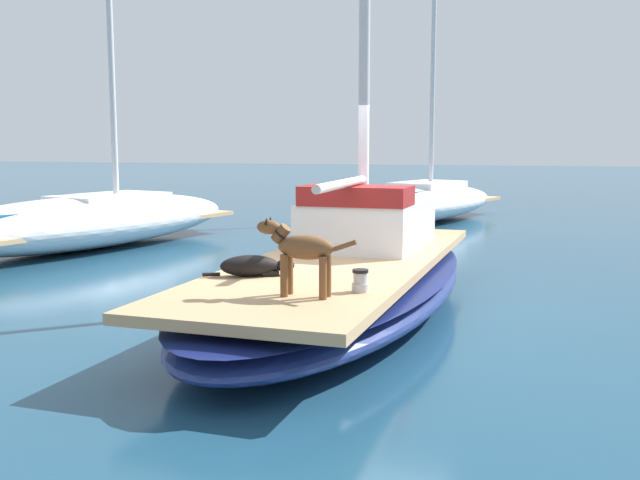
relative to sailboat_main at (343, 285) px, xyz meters
The scene contains 9 objects.
ground_plane 0.34m from the sailboat_main, ahead, with size 120.00×120.00×0.00m, color navy.
sailboat_main is the anchor object (origin of this frame).
cabin_house 1.30m from the sailboat_main, 87.02° to the left, with size 1.50×2.28×0.84m.
dog_black 1.57m from the sailboat_main, 113.99° to the right, with size 0.89×0.51×0.22m.
dog_brown 2.32m from the sailboat_main, 85.79° to the right, with size 0.94×0.24×0.70m.
deck_winch 2.00m from the sailboat_main, 71.28° to the right, with size 0.16×0.16×0.21m.
coiled_rope 1.19m from the sailboat_main, 122.34° to the right, with size 0.32×0.32×0.04m, color beige.
moored_boat_far_astern 10.52m from the sailboat_main, 93.48° to the left, with size 4.72×7.69×7.51m.
moored_boat_port_side 7.31m from the sailboat_main, 146.86° to the left, with size 4.27×7.83×8.19m.
Camera 1 is at (2.06, -8.28, 2.02)m, focal length 40.76 mm.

